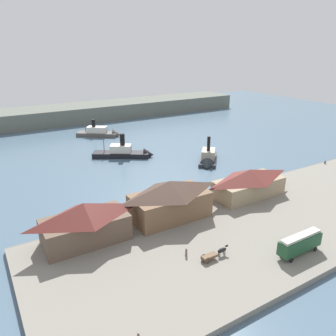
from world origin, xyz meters
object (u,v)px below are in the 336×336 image
Objects in this scene: ferry_shed_west_terminal at (85,222)px; ferry_shed_customs_shed at (249,183)px; street_tram at (300,243)px; mooring_post_center_east at (271,178)px; ferry_approaching_east at (101,133)px; pedestrian_near_west_shed at (186,252)px; horse_cart at (214,254)px; ferry_mid_harbor at (127,153)px; ferry_shed_east_terminal at (170,199)px; ferry_moored_east at (208,159)px; mooring_post_center_west at (325,162)px.

ferry_shed_customs_shed is at bearing -1.12° from ferry_shed_west_terminal.
ferry_shed_west_terminal is 41.04m from street_tram.
ferry_approaching_east is (-23.18, 77.06, -0.09)m from mooring_post_center_east.
pedestrian_near_west_shed is at bearing -156.64° from mooring_post_center_east.
ferry_shed_west_terminal is 10.18× the size of pedestrian_near_west_shed.
horse_cart is 0.28× the size of ferry_mid_harbor.
ferry_mid_harbor reaches higher than ferry_approaching_east.
ferry_approaching_east is (13.96, 81.10, -4.15)m from ferry_shed_east_terminal.
mooring_post_center_east is 0.05× the size of ferry_approaching_east.
ferry_mid_harbor is (-2.49, -32.80, 0.02)m from ferry_approaching_east.
ferry_shed_west_terminal is at bearing 135.72° from horse_cart.
ferry_shed_west_terminal is 0.95× the size of ferry_shed_east_terminal.
ferry_shed_customs_shed is 29.97m from horse_cart.
pedestrian_near_west_shed is at bearing -154.53° from ferry_shed_customs_shed.
street_tram is 55.72m from ferry_moored_east.
mooring_post_center_west is at bearing -40.32° from ferry_mid_harbor.
horse_cart is at bearing -161.03° from mooring_post_center_west.
ferry_mid_harbor is (30.83, 48.07, -3.86)m from ferry_shed_west_terminal.
ferry_shed_east_terminal is 82.40m from ferry_approaching_east.
ferry_shed_customs_shed is 31.77m from pedestrian_near_west_shed.
mooring_post_center_east is at bearing -78.41° from ferry_moored_east.
ferry_moored_east is at bearing -71.04° from ferry_approaching_east.
pedestrian_near_west_shed is (-3.96, 3.30, -0.18)m from horse_cart.
mooring_post_center_east is (56.50, 3.81, -3.80)m from ferry_shed_west_terminal.
ferry_approaching_east is at bearing 85.65° from ferry_mid_harbor.
mooring_post_center_west is (82.38, 4.32, -3.80)m from ferry_shed_west_terminal.
ferry_shed_west_terminal is 42.81m from ferry_shed_customs_shed.
ferry_moored_east is at bearing -44.60° from ferry_mid_harbor.
pedestrian_near_west_shed is at bearing -164.61° from mooring_post_center_west.
mooring_post_center_west is at bearing 4.13° from ferry_shed_east_terminal.
ferry_shed_customs_shed is 20.95× the size of mooring_post_center_east.
ferry_approaching_east is (-9.47, 81.71, -3.31)m from ferry_shed_customs_shed.
ferry_shed_west_terminal reaches higher than pedestrian_near_west_shed.
ferry_shed_east_terminal reaches higher than mooring_post_center_west.
horse_cart is at bearing -44.28° from ferry_shed_west_terminal.
ferry_shed_west_terminal reaches higher than ferry_moored_east.
ferry_mid_harbor reaches higher than ferry_shed_customs_shed.
ferry_moored_east reaches higher than street_tram.
mooring_post_center_east is (-25.87, -0.50, 0.00)m from mooring_post_center_west.
ferry_shed_west_terminal is 18.63× the size of mooring_post_center_east.
ferry_shed_customs_shed reaches higher than pedestrian_near_west_shed.
ferry_shed_west_terminal is 18.63× the size of mooring_post_center_west.
ferry_approaching_east is at bearing 122.65° from mooring_post_center_west.
ferry_shed_east_terminal is at bearing -103.35° from ferry_mid_harbor.
ferry_shed_west_terminal is at bearing -176.14° from mooring_post_center_east.
ferry_approaching_east reaches higher than street_tram.
mooring_post_center_east is (37.14, 4.04, -4.06)m from ferry_shed_east_terminal.
ferry_mid_harbor is at bearing 76.65° from ferry_shed_east_terminal.
pedestrian_near_west_shed is at bearing -101.32° from ferry_approaching_east.
ferry_moored_east is at bearing 28.08° from ferry_shed_west_terminal.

